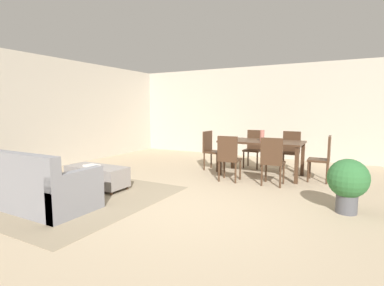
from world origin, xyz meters
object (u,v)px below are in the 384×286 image
Objects in this scene: dining_chair_far_right at (291,149)px; dining_chair_head_west at (211,148)px; ottoman_table at (97,176)px; dining_table at (261,145)px; couch at (31,187)px; dining_chair_head_east at (323,156)px; vase_centerpiece at (262,135)px; dining_chair_near_right at (272,159)px; dining_chair_near_left at (229,156)px; dining_chair_far_left at (254,146)px; book_on_ottoman at (92,166)px; potted_plant at (348,181)px.

dining_chair_head_west is (-1.69, -0.79, 0.00)m from dining_chair_far_right.
dining_table is (2.34, 2.48, 0.44)m from ottoman_table.
dining_chair_head_east reaches higher than couch.
dining_chair_near_right is at bearing -62.50° from vase_centerpiece.
ottoman_table is at bearing -145.13° from dining_chair_head_east.
dining_table is 0.96m from dining_chair_far_right.
vase_centerpiece is (0.42, 0.88, 0.36)m from dining_chair_near_left.
book_on_ottoman is (-1.99, -3.35, -0.09)m from dining_chair_far_left.
dining_chair_far_left is 0.97m from vase_centerpiece.
dining_chair_near_left and dining_chair_head_west have the same top height.
dining_table is 0.91m from dining_chair_near_right.
ottoman_table is 1.26× the size of dining_chair_near_right.
ottoman_table is at bearing -148.58° from dining_chair_near_right.
dining_chair_far_right is 1.00m from vase_centerpiece.
couch is at bearing -96.25° from ottoman_table.
couch is 7.79× the size of book_on_ottoman.
ottoman_table is at bearing -133.30° from dining_table.
potted_plant reaches higher than ottoman_table.
dining_table is at bearing 46.70° from ottoman_table.
couch is 3.47m from dining_chair_near_left.
ottoman_table is 2.77m from dining_chair_head_west.
dining_chair_near_left is 1.00× the size of dining_chair_far_right.
dining_chair_far_left reaches higher than book_on_ottoman.
vase_centerpiece is (0.00, 0.02, 0.20)m from dining_table.
dining_chair_far_right is (0.89, 1.69, 0.00)m from dining_chair_near_left.
dining_chair_head_west is at bearing 65.30° from book_on_ottoman.
ottoman_table is 3.44m from dining_table.
potted_plant is at bearing -45.90° from dining_table.
potted_plant is at bearing -46.30° from vase_centerpiece.
ottoman_table is 3.25m from dining_chair_near_right.
couch is 4.47m from vase_centerpiece.
book_on_ottoman is at bearing -133.31° from vase_centerpiece.
couch is at bearing -135.29° from dining_chair_head_east.
dining_chair_far_left is 1.13m from dining_chair_head_west.
dining_table is 2.44m from potted_plant.
vase_centerpiece is 3.54m from book_on_ottoman.
couch is 1.13m from book_on_ottoman.
vase_centerpiece reaches higher than dining_table.
couch is 8.77× the size of vase_centerpiece.
couch is 2.20× the size of dining_chair_near_right.
dining_table is at bearing -1.73° from dining_chair_head_west.
ottoman_table is 0.67× the size of dining_table.
couch is 4.08m from dining_chair_near_right.
vase_centerpiece is (2.47, 3.68, 0.58)m from couch.
dining_chair_far_left is 1.00× the size of dining_chair_head_west.
dining_table is 1.88× the size of dining_chair_far_left.
dining_chair_far_right is 1.00× the size of dining_chair_head_east.
dining_table is 0.93m from dining_chair_far_left.
potted_plant is (1.26, -0.95, -0.07)m from dining_chair_near_right.
dining_table is 1.88× the size of dining_chair_head_east.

